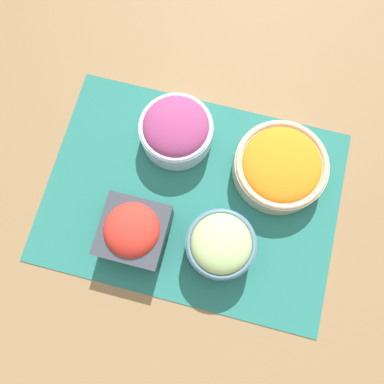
{
  "coord_description": "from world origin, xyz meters",
  "views": [
    {
      "loc": [
        0.04,
        -0.17,
        0.75
      ],
      "look_at": [
        0.0,
        0.0,
        0.03
      ],
      "focal_mm": 35.0,
      "sensor_mm": 36.0,
      "label": 1
    }
  ],
  "objects_px": {
    "carrot_bowl": "(280,166)",
    "cucumber_bowl": "(220,245)",
    "tomato_bowl": "(133,231)",
    "onion_bowl": "(176,130)"
  },
  "relations": [
    {
      "from": "onion_bowl",
      "to": "tomato_bowl",
      "type": "bearing_deg",
      "value": -96.61
    },
    {
      "from": "cucumber_bowl",
      "to": "carrot_bowl",
      "type": "distance_m",
      "value": 0.2
    },
    {
      "from": "tomato_bowl",
      "to": "cucumber_bowl",
      "type": "distance_m",
      "value": 0.17
    },
    {
      "from": "cucumber_bowl",
      "to": "tomato_bowl",
      "type": "bearing_deg",
      "value": -174.44
    },
    {
      "from": "tomato_bowl",
      "to": "onion_bowl",
      "type": "bearing_deg",
      "value": 83.39
    },
    {
      "from": "tomato_bowl",
      "to": "onion_bowl",
      "type": "height_order",
      "value": "tomato_bowl"
    },
    {
      "from": "onion_bowl",
      "to": "cucumber_bowl",
      "type": "height_order",
      "value": "cucumber_bowl"
    },
    {
      "from": "carrot_bowl",
      "to": "cucumber_bowl",
      "type": "bearing_deg",
      "value": -113.86
    },
    {
      "from": "onion_bowl",
      "to": "cucumber_bowl",
      "type": "distance_m",
      "value": 0.25
    },
    {
      "from": "tomato_bowl",
      "to": "carrot_bowl",
      "type": "distance_m",
      "value": 0.32
    }
  ]
}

